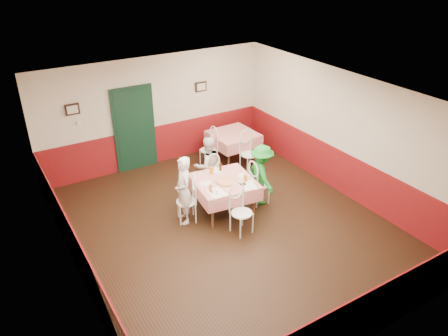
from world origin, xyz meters
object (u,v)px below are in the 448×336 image
chair_second_b (249,154)px  wallet (243,184)px  chair_right (259,185)px  diner_right (262,175)px  glass_a (211,188)px  main_table (224,196)px  glass_b (245,178)px  diner_left (184,190)px  chair_far (209,176)px  chair_second_a (208,150)px  pizza (226,181)px  glass_c (212,170)px  chair_near (242,213)px  second_table (233,147)px  chair_left (186,202)px  diner_far (208,165)px  beer_bottle (220,167)px

chair_second_b → wallet: size_ratio=8.18×
chair_right → diner_right: (0.05, -0.01, 0.24)m
glass_a → main_table: bearing=25.8°
glass_b → wallet: glass_b is taller
wallet → diner_left: size_ratio=0.08×
chair_far → glass_a: chair_far is taller
main_table → chair_second_a: size_ratio=1.36×
chair_far → chair_second_a: same height
pizza → glass_c: bearing=99.9°
chair_second_a → chair_second_b: (0.75, -0.75, 0.00)m
chair_near → chair_second_b: bearing=46.2°
main_table → second_table: (1.52, 2.03, 0.00)m
chair_left → chair_far: 1.20m
chair_far → wallet: bearing=91.7°
main_table → chair_second_b: (1.52, 1.28, 0.08)m
chair_near → chair_second_b: same height
chair_left → diner_left: diner_left is taller
chair_near → glass_c: glass_c is taller
diner_far → pizza: bearing=89.0°
chair_second_a → beer_bottle: (-0.62, -1.64, 0.42)m
main_table → diner_right: size_ratio=0.88×
chair_near → beer_bottle: (0.25, 1.24, 0.42)m
chair_far → glass_a: bearing=57.9°
chair_near → glass_a: bearing=112.4°
second_table → chair_second_b: 0.75m
chair_near → chair_second_a: size_ratio=1.00×
pizza → beer_bottle: size_ratio=2.08×
chair_left → chair_second_b: (2.36, 1.18, 0.00)m
second_table → diner_far: size_ratio=0.81×
chair_near → chair_right: bearing=31.5°
glass_b → beer_bottle: bearing=107.6°
pizza → glass_c: glass_c is taller
beer_bottle → diner_left: size_ratio=0.14×
beer_bottle → chair_right: bearing=-35.8°
chair_right → glass_a: 1.35m
pizza → diner_far: diner_far is taller
glass_a → wallet: (0.69, -0.14, -0.05)m
chair_far → pizza: chair_far is taller
diner_far → chair_right: bearing=131.1°
glass_b → chair_left: bearing=162.8°
chair_right → diner_far: diner_far is taller
glass_a → diner_right: (1.34, 0.11, -0.13)m
chair_far → chair_near: 1.70m
chair_right → glass_c: glass_c is taller
chair_left → chair_second_a: 2.51m
chair_near → wallet: bearing=48.6°
diner_far → chair_near: bearing=87.7°
glass_b → diner_far: diner_far is taller
glass_c → wallet: (0.31, -0.76, -0.06)m
chair_far → pizza: bearing=79.8°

